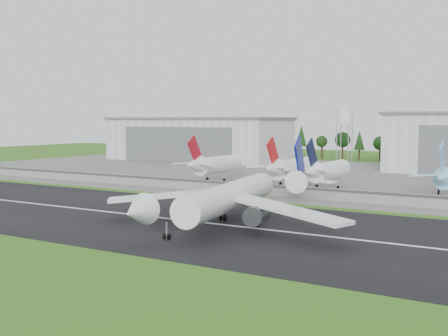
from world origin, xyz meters
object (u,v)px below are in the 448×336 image
Objects in this scene: parked_jet_red_a at (213,164)px; parked_jet_navy at (326,171)px; parked_jet_red_b at (289,168)px; main_airliner at (229,203)px.

parked_jet_red_a is 1.00× the size of parked_jet_navy.
parked_jet_red_b is at bearing 0.01° from parked_jet_red_a.
parked_jet_red_a is 41.38m from parked_jet_navy.
parked_jet_red_a is at bearing -179.99° from parked_jet_red_b.
parked_jet_red_b is at bearing -85.82° from main_airliner.
main_airliner is at bearing -86.49° from parked_jet_navy.
main_airliner is 69.11m from parked_jet_red_b.
main_airliner is 81.01m from parked_jet_red_a.
main_airliner reaches higher than parked_jet_red_a.
parked_jet_navy is (41.38, -0.03, -0.18)m from parked_jet_red_a.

